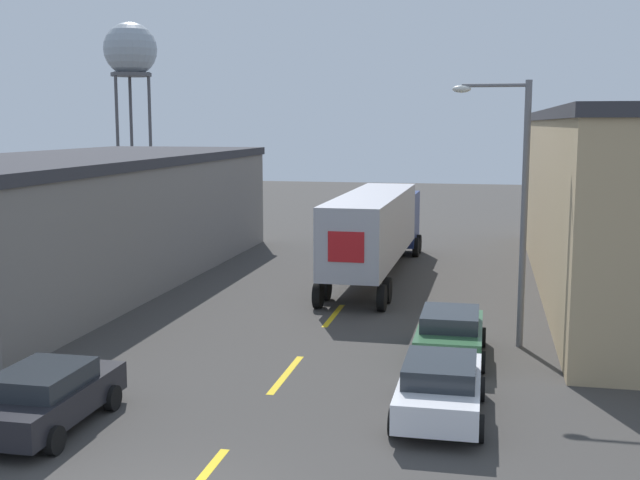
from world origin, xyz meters
The scene contains 8 objects.
road_centerline centered at (0.00, 8.14, 0.00)m, with size 0.20×17.28×0.01m.
warehouse_left centered at (-11.96, 19.16, 2.73)m, with size 9.28×25.92×5.46m.
semi_truck centered at (0.48, 22.87, 2.31)m, with size 2.83×15.52×3.83m.
parked_car_right_mid centered at (4.30, 10.65, 0.75)m, with size 2.06×4.26×1.42m.
parked_car_right_near centered at (4.30, 5.72, 0.75)m, with size 2.06×4.26×1.42m.
parked_car_left_near centered at (-4.30, 3.26, 0.75)m, with size 2.06×4.26×1.42m.
water_tower centered at (-25.88, 54.80, 13.00)m, with size 4.68×4.68×15.60m.
street_lamp centered at (6.09, 12.32, 4.66)m, with size 2.33×0.32×8.06m.
Camera 1 is at (5.24, -12.35, 6.79)m, focal length 45.00 mm.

